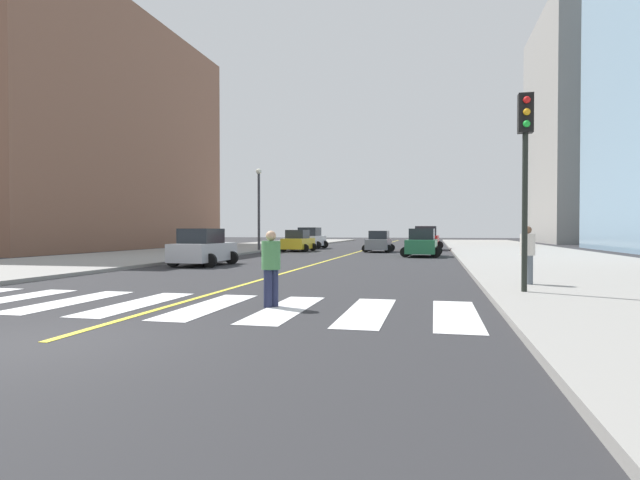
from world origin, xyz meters
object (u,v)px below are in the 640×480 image
at_px(traffic_light_near_corner, 525,153).
at_px(pedestrian_crossing, 271,265).
at_px(car_green_third, 422,243).
at_px(car_red_sixth, 426,239).
at_px(car_white_fifth, 310,239).
at_px(street_lamp, 259,201).
at_px(pedestrian_waiting_east, 527,252).
at_px(car_yellow_second, 298,241).
at_px(car_gray_nearest, 379,242).
at_px(car_silver_fourth, 203,248).

distance_m(traffic_light_near_corner, pedestrian_crossing, 7.10).
height_order(car_green_third, pedestrian_crossing, car_green_third).
xyz_separation_m(car_red_sixth, traffic_light_near_corner, (2.95, -31.48, 2.72)).
height_order(car_green_third, car_white_fifth, car_white_fifth).
xyz_separation_m(car_red_sixth, street_lamp, (-12.89, -6.83, 3.05)).
height_order(car_green_third, traffic_light_near_corner, traffic_light_near_corner).
height_order(traffic_light_near_corner, pedestrian_waiting_east, traffic_light_near_corner).
bearing_deg(pedestrian_waiting_east, car_red_sixth, -25.96).
bearing_deg(traffic_light_near_corner, car_yellow_second, -63.58).
distance_m(car_gray_nearest, car_green_third, 7.20).
distance_m(car_yellow_second, car_silver_fourth, 17.10).
relative_size(car_green_third, street_lamp, 0.65).
xyz_separation_m(car_yellow_second, street_lamp, (-2.80, -1.57, 3.20)).
distance_m(car_red_sixth, pedestrian_waiting_east, 29.67).
height_order(car_silver_fourth, traffic_light_near_corner, traffic_light_near_corner).
relative_size(car_yellow_second, pedestrian_waiting_east, 2.33).
bearing_deg(pedestrian_waiting_east, car_white_fifth, -7.82).
relative_size(car_yellow_second, street_lamp, 0.61).
height_order(car_red_sixth, pedestrian_waiting_east, car_red_sixth).
distance_m(pedestrian_crossing, pedestrian_waiting_east, 7.97).
relative_size(car_red_sixth, pedestrian_crossing, 2.74).
bearing_deg(car_green_third, pedestrian_waiting_east, 103.20).
height_order(car_yellow_second, car_white_fifth, car_white_fifth).
relative_size(car_gray_nearest, traffic_light_near_corner, 0.75).
distance_m(car_green_third, traffic_light_near_corner, 20.60).
bearing_deg(car_red_sixth, car_yellow_second, 29.71).
bearing_deg(pedestrian_crossing, car_white_fifth, -135.90).
xyz_separation_m(pedestrian_waiting_east, street_lamp, (-16.24, 22.66, 2.93)).
bearing_deg(car_silver_fourth, pedestrian_crossing, -57.32).
bearing_deg(car_gray_nearest, traffic_light_near_corner, 104.85).
bearing_deg(street_lamp, car_yellow_second, 29.32).
relative_size(car_yellow_second, traffic_light_near_corner, 0.78).
distance_m(car_yellow_second, pedestrian_crossing, 30.08).
bearing_deg(car_gray_nearest, car_white_fifth, -38.95).
height_order(car_red_sixth, pedestrian_crossing, car_red_sixth).
bearing_deg(car_silver_fourth, car_yellow_second, 90.53).
height_order(pedestrian_crossing, pedestrian_waiting_east, pedestrian_waiting_east).
relative_size(car_yellow_second, pedestrian_crossing, 2.30).
relative_size(car_red_sixth, street_lamp, 0.73).
relative_size(traffic_light_near_corner, pedestrian_waiting_east, 2.98).
distance_m(car_green_third, pedestrian_waiting_east, 18.50).
relative_size(traffic_light_near_corner, street_lamp, 0.78).
distance_m(car_white_fifth, street_lamp, 8.61).
distance_m(car_silver_fourth, street_lamp, 16.05).
bearing_deg(car_green_third, car_white_fifth, -46.86).
xyz_separation_m(car_gray_nearest, pedestrian_waiting_east, (6.92, -24.49, 0.30)).
distance_m(car_green_third, street_lamp, 13.91).
bearing_deg(pedestrian_waiting_east, traffic_light_near_corner, 136.08).
bearing_deg(pedestrian_crossing, car_gray_nearest, -146.82).
height_order(car_gray_nearest, pedestrian_crossing, pedestrian_crossing).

